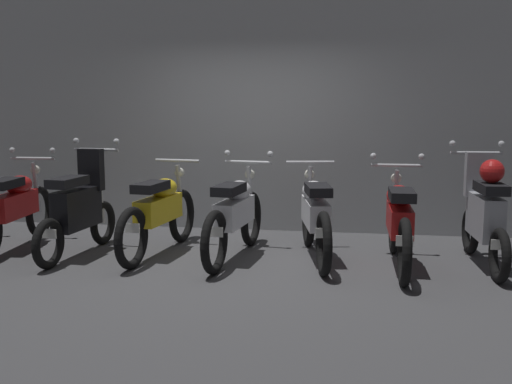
# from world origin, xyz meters

# --- Properties ---
(ground_plane) EXTENTS (80.00, 80.00, 0.00)m
(ground_plane) POSITION_xyz_m (0.00, 0.00, 0.00)
(ground_plane) COLOR #424244
(back_wall) EXTENTS (16.00, 0.30, 3.40)m
(back_wall) POSITION_xyz_m (0.00, 2.02, 1.70)
(back_wall) COLOR #9EA0A3
(back_wall) RESTS_ON ground
(motorbike_slot_1) EXTENTS (0.59, 1.95, 1.15)m
(motorbike_slot_1) POSITION_xyz_m (-2.63, 0.39, 0.49)
(motorbike_slot_1) COLOR black
(motorbike_slot_1) RESTS_ON ground
(motorbike_slot_2) EXTENTS (0.59, 1.68, 1.29)m
(motorbike_slot_2) POSITION_xyz_m (-1.75, 0.20, 0.53)
(motorbike_slot_2) COLOR black
(motorbike_slot_2) RESTS_ON ground
(motorbike_slot_3) EXTENTS (0.56, 1.95, 1.03)m
(motorbike_slot_3) POSITION_xyz_m (-0.87, 0.40, 0.49)
(motorbike_slot_3) COLOR black
(motorbike_slot_3) RESTS_ON ground
(motorbike_slot_4) EXTENTS (0.59, 1.95, 1.15)m
(motorbike_slot_4) POSITION_xyz_m (0.00, 0.35, 0.49)
(motorbike_slot_4) COLOR black
(motorbike_slot_4) RESTS_ON ground
(motorbike_slot_5) EXTENTS (0.61, 1.93, 1.03)m
(motorbike_slot_5) POSITION_xyz_m (0.87, 0.45, 0.49)
(motorbike_slot_5) COLOR black
(motorbike_slot_5) RESTS_ON ground
(motorbike_slot_6) EXTENTS (0.59, 1.95, 1.15)m
(motorbike_slot_6) POSITION_xyz_m (1.75, 0.24, 0.49)
(motorbike_slot_6) COLOR black
(motorbike_slot_6) RESTS_ON ground
(motorbike_slot_7) EXTENTS (0.59, 1.68, 1.29)m
(motorbike_slot_7) POSITION_xyz_m (2.63, 0.41, 0.57)
(motorbike_slot_7) COLOR black
(motorbike_slot_7) RESTS_ON ground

